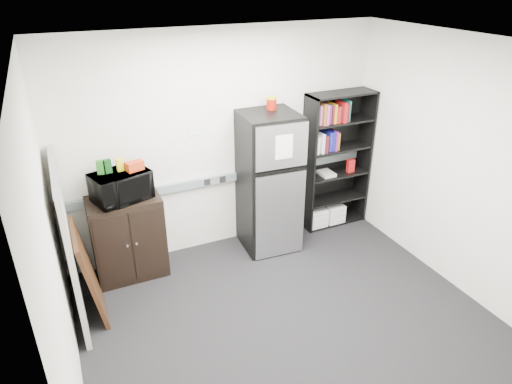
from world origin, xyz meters
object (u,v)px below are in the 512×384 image
cubicle_partition (69,244)px  refrigerator (268,183)px  microwave (121,186)px  bookshelf (335,158)px  cabinet (128,237)px

cubicle_partition → refrigerator: size_ratio=0.92×
microwave → refrigerator: refrigerator is taller
bookshelf → cabinet: 2.84m
bookshelf → refrigerator: bearing=-172.2°
microwave → cabinet: bearing=72.2°
cubicle_partition → bookshelf: bearing=8.1°
bookshelf → microwave: 2.80m
cabinet → refrigerator: bearing=-2.6°
cabinet → refrigerator: size_ratio=0.56×
cubicle_partition → microwave: 0.81m
bookshelf → microwave: bearing=-178.3°
microwave → refrigerator: bearing=-20.0°
bookshelf → microwave: bookshelf is taller
cubicle_partition → cabinet: cubicle_partition is taller
cubicle_partition → microwave: cubicle_partition is taller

